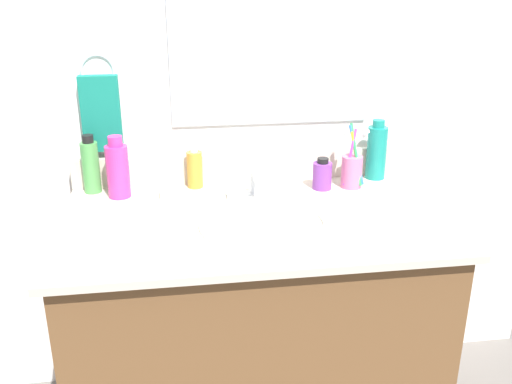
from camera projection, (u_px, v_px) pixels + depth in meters
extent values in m
cube|color=brown|center=(253.00, 335.00, 1.60)|extent=(0.96, 0.55, 0.70)
cube|color=beige|center=(253.00, 220.00, 1.47)|extent=(1.00, 0.59, 0.02)
cube|color=beige|center=(240.00, 167.00, 1.71)|extent=(1.00, 0.02, 0.09)
cube|color=white|center=(238.00, 195.00, 1.81)|extent=(2.10, 0.04, 1.30)
cube|color=#B2BCC6|center=(271.00, 29.00, 1.62)|extent=(0.60, 0.01, 0.56)
torus|color=silver|center=(98.00, 71.00, 1.59)|extent=(0.10, 0.01, 0.10)
cube|color=#147260|center=(101.00, 114.00, 1.62)|extent=(0.11, 0.04, 0.22)
torus|color=white|center=(266.00, 223.00, 1.42)|extent=(0.34, 0.34, 0.02)
ellipsoid|color=white|center=(265.00, 239.00, 1.44)|extent=(0.29, 0.29, 0.11)
cylinder|color=#B2B5BA|center=(265.00, 251.00, 1.45)|extent=(0.04, 0.04, 0.01)
cube|color=silver|center=(254.00, 194.00, 1.61)|extent=(0.16, 0.05, 0.01)
cylinder|color=silver|center=(254.00, 182.00, 1.59)|extent=(0.02, 0.02, 0.06)
cylinder|color=silver|center=(256.00, 177.00, 1.55)|extent=(0.02, 0.09, 0.02)
cylinder|color=silver|center=(235.00, 187.00, 1.59)|extent=(0.03, 0.03, 0.04)
cylinder|color=silver|center=(273.00, 185.00, 1.60)|extent=(0.03, 0.03, 0.04)
cylinder|color=#D8338C|center=(118.00, 172.00, 1.58)|extent=(0.06, 0.06, 0.15)
cylinder|color=#D8338C|center=(115.00, 141.00, 1.55)|extent=(0.04, 0.04, 0.03)
cylinder|color=#7A3899|center=(322.00, 176.00, 1.65)|extent=(0.06, 0.06, 0.08)
cylinder|color=black|center=(323.00, 161.00, 1.64)|extent=(0.03, 0.03, 0.02)
cylinder|color=teal|center=(376.00, 153.00, 1.73)|extent=(0.06, 0.06, 0.16)
cylinder|color=teal|center=(379.00, 124.00, 1.69)|extent=(0.04, 0.04, 0.02)
cylinder|color=#4C9E4C|center=(91.00, 168.00, 1.61)|extent=(0.05, 0.05, 0.15)
cylinder|color=black|center=(88.00, 139.00, 1.58)|extent=(0.03, 0.03, 0.02)
cylinder|color=gold|center=(195.00, 170.00, 1.66)|extent=(0.05, 0.05, 0.11)
cylinder|color=white|center=(194.00, 149.00, 1.64)|extent=(0.02, 0.02, 0.02)
cylinder|color=#D16693|center=(352.00, 172.00, 1.66)|extent=(0.06, 0.06, 0.10)
cylinder|color=#B23FBF|center=(350.00, 157.00, 1.64)|extent=(0.04, 0.02, 0.17)
cube|color=white|center=(347.00, 135.00, 1.60)|extent=(0.01, 0.02, 0.01)
cylinder|color=green|center=(356.00, 155.00, 1.64)|extent=(0.04, 0.04, 0.18)
cube|color=white|center=(364.00, 130.00, 1.59)|extent=(0.01, 0.02, 0.01)
cylinder|color=blue|center=(356.00, 155.00, 1.64)|extent=(0.05, 0.03, 0.18)
cube|color=white|center=(366.00, 131.00, 1.60)|extent=(0.01, 0.02, 0.01)
cylinder|color=yellow|center=(356.00, 158.00, 1.65)|extent=(0.04, 0.01, 0.16)
cube|color=white|center=(364.00, 135.00, 1.62)|extent=(0.01, 0.02, 0.01)
cube|color=white|center=(171.00, 193.00, 1.60)|extent=(0.06, 0.04, 0.02)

